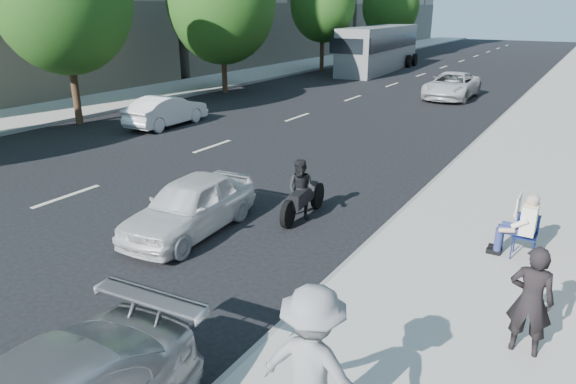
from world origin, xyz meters
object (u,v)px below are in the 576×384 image
Objects in this scene: seated_protester at (521,221)px; white_sedan_near at (190,205)px; jogger at (313,368)px; pedestrian_woman at (531,301)px; motorcycle at (302,193)px; bus at (379,49)px; white_sedan_mid at (167,111)px; white_sedan_far at (452,86)px.

white_sedan_near is at bearing -161.52° from seated_protester.
jogger reaches higher than seated_protester.
pedestrian_woman reaches higher than motorcycle.
white_sedan_mid is at bearing -93.52° from bus.
white_sedan_far is (-6.63, 21.65, -0.27)m from pedestrian_woman.
bus is (-14.31, 28.65, 0.76)m from seated_protester.
white_sedan_far is 13.03m from bus.
bus is at bearing 101.04° from motorcycle.
white_sedan_near is (-5.12, 3.83, -0.49)m from jogger.
motorcycle reaches higher than white_sedan_near.
seated_protester is at bearing 14.28° from white_sedan_near.
white_sedan_mid is (-13.18, 11.52, -0.47)m from jogger.
pedestrian_woman is at bearing -36.43° from motorcycle.
seated_protester is at bearing -72.45° from white_sedan_far.
bus reaches higher than white_sedan_far.
seated_protester is at bearing -66.76° from bus.
white_sedan_near is 1.77× the size of motorcycle.
bus is (-7.97, 30.77, 1.02)m from white_sedan_near.
seated_protester is at bearing -105.17° from jogger.
pedestrian_woman is 17.26m from white_sedan_mid.
pedestrian_woman is at bearing -68.20° from bus.
bus is (0.09, 23.08, 1.01)m from white_sedan_mid.
white_sedan_far is 0.40× the size of bus.
pedestrian_woman is 22.64m from white_sedan_far.
pedestrian_woman is 0.78× the size of motorcycle.
jogger is 0.93× the size of motorcycle.
motorcycle is (1.44, -18.78, -0.05)m from white_sedan_far.
white_sedan_mid is 15.45m from white_sedan_far.
pedestrian_woman is at bearing -124.93° from jogger.
motorcycle is 30.44m from bus.
white_sedan_mid is at bearing 132.17° from white_sedan_near.
white_sedan_mid is 0.77× the size of white_sedan_far.
jogger is at bearing -66.79° from motorcycle.
pedestrian_woman is at bearing -73.55° from white_sedan_far.
white_sedan_near is (-6.34, -2.12, -0.26)m from seated_protester.
motorcycle is (-3.42, 5.76, -0.47)m from jogger.
white_sedan_near is 11.14m from white_sedan_mid.
seated_protester is at bearing 157.29° from white_sedan_mid.
white_sedan_far is at bearing 86.90° from motorcycle.
motorcycle is (9.76, -5.76, 0.01)m from white_sedan_mid.
seated_protester is 6.69m from white_sedan_near.
jogger reaches higher than white_sedan_near.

